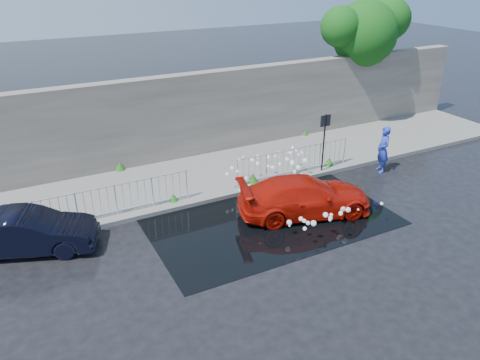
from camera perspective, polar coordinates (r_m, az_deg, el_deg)
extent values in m
plane|color=black|center=(14.84, 3.84, -6.81)|extent=(90.00, 90.00, 0.00)
cube|color=#63635E|center=(18.72, -4.02, 0.66)|extent=(30.00, 4.00, 0.15)
cube|color=#63635E|center=(17.08, -1.32, -1.82)|extent=(30.00, 0.25, 0.16)
cube|color=#555148|center=(19.98, -6.74, 7.78)|extent=(30.00, 0.60, 3.50)
cube|color=black|center=(15.79, 3.54, -4.63)|extent=(8.00, 5.00, 0.01)
cylinder|color=black|center=(18.73, 10.15, 4.23)|extent=(0.06, 0.06, 2.50)
cube|color=black|center=(18.40, 10.38, 7.13)|extent=(0.45, 0.04, 0.45)
cylinder|color=#332114|center=(25.72, 14.05, 12.58)|extent=(0.36, 0.36, 5.00)
sphere|color=#114911|center=(24.44, 14.91, 16.88)|extent=(3.19, 3.19, 3.19)
sphere|color=#114911|center=(25.38, 17.75, 18.21)|extent=(2.08, 2.08, 2.08)
sphere|color=#114911|center=(23.42, 12.13, 17.80)|extent=(1.89, 1.89, 1.89)
cylinder|color=silver|center=(15.75, -23.74, -4.13)|extent=(0.05, 0.05, 1.10)
cylinder|color=silver|center=(16.57, -6.53, -0.50)|extent=(0.05, 0.05, 1.10)
cylinder|color=silver|center=(15.74, -15.12, -0.62)|extent=(5.00, 0.04, 0.04)
cylinder|color=silver|center=(16.17, -14.74, -3.65)|extent=(5.00, 0.04, 0.04)
cylinder|color=silver|center=(17.29, -0.36, 0.83)|extent=(0.05, 0.05, 1.10)
cylinder|color=silver|center=(19.88, 12.60, 3.57)|extent=(0.05, 0.05, 1.10)
cylinder|color=silver|center=(18.27, 6.65, 3.81)|extent=(5.00, 0.04, 0.04)
cylinder|color=silver|center=(18.64, 6.50, 1.09)|extent=(5.00, 0.04, 0.04)
cone|color=#235416|center=(15.99, -21.06, -4.68)|extent=(0.40, 0.40, 0.38)
cone|color=#235416|center=(16.65, -8.13, -2.08)|extent=(0.36, 0.36, 0.26)
cone|color=#235416|center=(17.78, 1.58, 0.27)|extent=(0.44, 0.44, 0.38)
cone|color=#235416|center=(19.64, 10.82, 2.26)|extent=(0.38, 0.38, 0.34)
cone|color=#235416|center=(19.47, -14.43, 1.68)|extent=(0.42, 0.42, 0.34)
cone|color=#235416|center=(22.94, 7.91, 5.78)|extent=(0.34, 0.34, 0.25)
sphere|color=white|center=(18.52, 6.18, 3.32)|extent=(0.11, 0.11, 0.11)
sphere|color=white|center=(17.83, -0.07, 2.46)|extent=(0.13, 0.13, 0.13)
sphere|color=white|center=(16.01, 1.50, -3.31)|extent=(0.15, 0.15, 0.15)
sphere|color=white|center=(18.54, 6.74, 3.58)|extent=(0.14, 0.14, 0.14)
sphere|color=white|center=(17.68, 9.59, -0.01)|extent=(0.08, 0.08, 0.08)
sphere|color=white|center=(17.58, 7.49, 0.61)|extent=(0.13, 0.13, 0.13)
sphere|color=white|center=(17.91, 7.11, 1.56)|extent=(0.17, 0.17, 0.17)
sphere|color=white|center=(16.26, 1.28, -2.47)|extent=(0.08, 0.08, 0.08)
sphere|color=white|center=(18.35, 4.70, 3.49)|extent=(0.07, 0.07, 0.07)
sphere|color=white|center=(17.93, 5.76, 2.53)|extent=(0.15, 0.15, 0.15)
sphere|color=white|center=(16.65, 1.18, -0.70)|extent=(0.12, 0.12, 0.12)
sphere|color=white|center=(17.85, 4.83, 1.94)|extent=(0.12, 0.12, 0.12)
sphere|color=white|center=(18.12, 4.27, 2.89)|extent=(0.10, 0.10, 0.10)
sphere|color=white|center=(17.08, -0.32, 1.07)|extent=(0.12, 0.12, 0.12)
sphere|color=white|center=(18.07, 3.40, 2.80)|extent=(0.17, 0.17, 0.17)
sphere|color=white|center=(16.37, 0.01, -1.26)|extent=(0.12, 0.12, 0.12)
sphere|color=white|center=(16.95, 8.03, -1.78)|extent=(0.09, 0.09, 0.09)
sphere|color=white|center=(18.72, 7.61, 3.25)|extent=(0.07, 0.07, 0.07)
sphere|color=white|center=(18.37, 7.92, 2.39)|extent=(0.18, 0.18, 0.18)
sphere|color=white|center=(16.41, 0.21, -0.58)|extent=(0.14, 0.14, 0.14)
sphere|color=white|center=(18.79, 7.46, 3.43)|extent=(0.07, 0.07, 0.07)
sphere|color=white|center=(18.85, 6.43, 3.91)|extent=(0.14, 0.14, 0.14)
sphere|color=white|center=(16.88, 0.69, 0.09)|extent=(0.07, 0.07, 0.07)
sphere|color=white|center=(18.19, 2.17, 2.91)|extent=(0.13, 0.13, 0.13)
sphere|color=white|center=(18.25, 6.39, 2.19)|extent=(0.17, 0.17, 0.17)
sphere|color=white|center=(17.80, 0.39, 2.86)|extent=(0.07, 0.07, 0.07)
sphere|color=white|center=(16.03, 2.27, -2.66)|extent=(0.08, 0.08, 0.08)
sphere|color=white|center=(17.61, 3.44, 1.69)|extent=(0.12, 0.12, 0.12)
sphere|color=white|center=(18.46, 7.16, 3.09)|extent=(0.09, 0.09, 0.09)
sphere|color=white|center=(17.20, 7.80, -0.46)|extent=(0.15, 0.15, 0.15)
sphere|color=white|center=(17.78, 2.16, 2.02)|extent=(0.14, 0.14, 0.14)
sphere|color=white|center=(17.25, -1.00, 1.46)|extent=(0.13, 0.13, 0.13)
sphere|color=white|center=(17.84, 1.48, 2.49)|extent=(0.16, 0.16, 0.16)
sphere|color=white|center=(18.60, 5.95, 3.35)|extent=(0.10, 0.10, 0.10)
sphere|color=white|center=(17.56, -0.29, 2.28)|extent=(0.12, 0.12, 0.12)
sphere|color=white|center=(18.05, 4.72, 2.79)|extent=(0.09, 0.09, 0.09)
sphere|color=white|center=(17.00, -1.59, 0.72)|extent=(0.12, 0.12, 0.12)
sphere|color=white|center=(16.15, 0.79, -2.41)|extent=(0.17, 0.17, 0.17)
sphere|color=white|center=(17.74, 6.38, 2.00)|extent=(0.15, 0.15, 0.15)
sphere|color=white|center=(17.56, 3.98, 1.52)|extent=(0.15, 0.15, 0.15)
sphere|color=white|center=(16.90, 4.36, -0.48)|extent=(0.07, 0.07, 0.07)
sphere|color=white|center=(16.85, 0.79, 0.26)|extent=(0.11, 0.11, 0.11)
sphere|color=white|center=(17.60, 6.67, 0.99)|extent=(0.13, 0.13, 0.13)
sphere|color=white|center=(17.52, 9.81, -0.27)|extent=(0.08, 0.08, 0.08)
sphere|color=white|center=(14.41, 8.95, -5.22)|extent=(0.18, 0.18, 0.18)
sphere|color=white|center=(13.30, 7.89, -5.90)|extent=(0.11, 0.11, 0.11)
sphere|color=white|center=(15.64, 12.45, -3.47)|extent=(0.18, 0.18, 0.18)
sphere|color=white|center=(14.30, 12.17, -4.01)|extent=(0.13, 0.13, 0.13)
sphere|color=white|center=(15.35, 14.21, -3.51)|extent=(0.07, 0.07, 0.07)
sphere|color=white|center=(13.42, 8.28, -5.21)|extent=(0.12, 0.12, 0.12)
sphere|color=white|center=(14.34, 7.44, -4.72)|extent=(0.14, 0.14, 0.14)
sphere|color=white|center=(13.79, 10.89, -4.82)|extent=(0.08, 0.08, 0.08)
sphere|color=white|center=(15.41, 13.04, -3.55)|extent=(0.17, 0.17, 0.17)
sphere|color=white|center=(13.80, 7.84, -4.96)|extent=(0.12, 0.12, 0.12)
sphere|color=white|center=(14.58, 10.39, -4.20)|extent=(0.17, 0.17, 0.17)
sphere|color=white|center=(15.73, 16.88, -2.76)|extent=(0.11, 0.11, 0.11)
sphere|color=white|center=(14.60, 6.02, -5.16)|extent=(0.17, 0.17, 0.17)
sphere|color=white|center=(14.51, 10.98, -4.56)|extent=(0.13, 0.13, 0.13)
sphere|color=white|center=(15.43, 12.19, -3.90)|extent=(0.12, 0.12, 0.12)
sphere|color=white|center=(15.70, 11.08, -3.86)|extent=(0.13, 0.13, 0.13)
sphere|color=white|center=(14.38, 11.06, -4.18)|extent=(0.10, 0.10, 0.10)
sphere|color=white|center=(14.11, 6.05, -5.58)|extent=(0.06, 0.06, 0.06)
imported|color=#AB1106|center=(15.88, 7.92, -1.98)|extent=(4.83, 2.94, 1.31)
imported|color=black|center=(15.12, -24.42, -5.80)|extent=(4.10, 2.61, 1.28)
imported|color=#2337B2|center=(19.65, 17.04, 3.57)|extent=(0.67, 0.81, 1.91)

